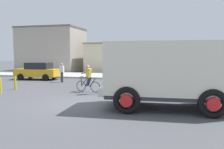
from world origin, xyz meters
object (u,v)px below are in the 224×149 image
(cyclist, at_px, (88,78))
(pedestrian_near_kerb, at_px, (62,72))
(traffic_light_pole, at_px, (111,59))
(bollard_far, at_px, (15,83))
(car_red_near, at_px, (38,71))
(bollard_near, at_px, (0,86))
(truck_foreground, at_px, (167,71))

(cyclist, relative_size, pedestrian_near_kerb, 1.06)
(traffic_light_pole, distance_m, bollard_far, 6.81)
(cyclist, distance_m, car_red_near, 8.98)
(car_red_near, bearing_deg, pedestrian_near_kerb, -23.24)
(cyclist, height_order, bollard_near, cyclist)
(truck_foreground, xyz_separation_m, bollard_far, (-9.95, 3.02, -1.22))
(traffic_light_pole, xyz_separation_m, bollard_near, (-6.62, -1.52, -1.62))
(bollard_near, bearing_deg, traffic_light_pole, 12.92)
(cyclist, distance_m, pedestrian_near_kerb, 5.75)
(truck_foreground, relative_size, bollard_near, 6.16)
(cyclist, xyz_separation_m, traffic_light_pole, (1.53, -0.22, 1.20))
(cyclist, height_order, pedestrian_near_kerb, cyclist)
(bollard_near, xyz_separation_m, bollard_far, (0.00, 1.40, 0.00))
(traffic_light_pole, relative_size, pedestrian_near_kerb, 1.98)
(bollard_near, bearing_deg, pedestrian_near_kerb, 78.87)
(pedestrian_near_kerb, bearing_deg, bollard_near, -101.13)
(truck_foreground, distance_m, pedestrian_near_kerb, 11.62)
(pedestrian_near_kerb, bearing_deg, truck_foreground, -40.77)
(car_red_near, bearing_deg, bollard_far, -71.54)
(traffic_light_pole, distance_m, car_red_near, 10.42)
(cyclist, bearing_deg, pedestrian_near_kerb, 132.91)
(cyclist, xyz_separation_m, bollard_far, (-5.08, -0.34, -0.41))
(truck_foreground, distance_m, car_red_near, 14.90)
(car_red_near, bearing_deg, traffic_light_pole, -33.93)
(cyclist, distance_m, bollard_far, 5.11)
(car_red_near, distance_m, pedestrian_near_kerb, 3.41)
(cyclist, height_order, bollard_far, cyclist)
(traffic_light_pole, height_order, bollard_far, traffic_light_pole)
(cyclist, relative_size, bollard_far, 1.91)
(truck_foreground, relative_size, traffic_light_pole, 1.73)
(truck_foreground, bearing_deg, traffic_light_pole, 136.68)
(cyclist, height_order, traffic_light_pole, traffic_light_pole)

